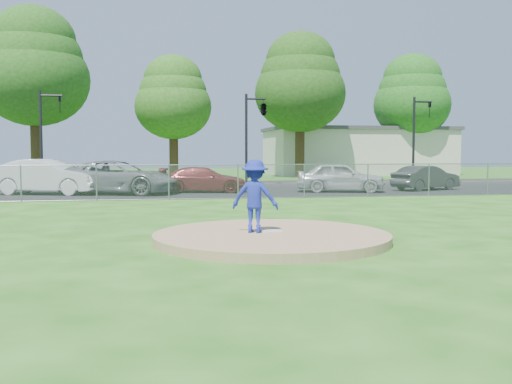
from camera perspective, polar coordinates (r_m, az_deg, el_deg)
The scene contains 21 objects.
ground at distance 22.91m, azimuth -3.55°, elevation -1.12°, with size 120.00×120.00×0.00m, color #1F5713.
pitchers_mound at distance 13.08m, azimuth 1.56°, elevation -4.54°, with size 5.40×5.40×0.20m, color #9C7C55.
pitching_rubber at distance 13.26m, azimuth 1.38°, elevation -3.90°, with size 0.60×0.15×0.04m, color white.
chain_link_fence at distance 24.84m, azimuth -4.10°, elevation 1.01°, with size 40.00×0.06×1.50m, color gray.
parking_lot at distance 29.35m, azimuth -5.03°, elevation 0.01°, with size 50.00×8.00×0.01m, color black.
street at distance 36.81m, azimuth -6.09°, elevation 0.80°, with size 60.00×7.00×0.01m, color black.
commercial_building at distance 53.98m, azimuth 10.01°, elevation 4.06°, with size 16.40×9.40×4.30m.
tree_left at distance 44.89m, azimuth -21.31°, elevation 11.67°, with size 7.84×7.84×12.53m.
tree_center at distance 46.90m, azimuth -8.28°, elevation 9.38°, with size 6.16×6.16×9.84m.
tree_right at distance 46.50m, azimuth 4.44°, elevation 10.92°, with size 7.28×7.28×11.63m.
tree_far_right at distance 53.01m, azimuth 15.32°, elevation 9.29°, with size 6.72×6.72×10.74m.
traffic_signal_left at distance 35.22m, azimuth -20.33°, elevation 5.90°, with size 1.28×0.20×5.60m.
traffic_signal_center at distance 35.38m, azimuth 0.58°, elevation 8.16°, with size 1.42×2.48×5.60m.
traffic_signal_right at distance 38.58m, azimuth 15.82°, elevation 5.81°, with size 1.28×0.20×5.60m.
pitcher at distance 13.05m, azimuth -0.10°, elevation -0.43°, with size 1.08×0.62×1.67m, color navy.
traffic_cone at distance 28.68m, azimuth -18.40°, elevation 0.46°, with size 0.38×0.38×0.73m, color #DB420B.
parked_car_white at distance 29.29m, azimuth -20.12°, elevation 1.44°, with size 1.80×5.16×1.70m, color white.
parked_car_gray at distance 28.50m, azimuth -13.70°, elevation 1.44°, with size 2.70×5.86×1.63m, color slate.
parked_car_darkred at distance 29.11m, azimuth -5.23°, elevation 1.24°, with size 1.79×4.41×1.28m, color maroon.
parked_car_pearl at distance 29.52m, azimuth 8.44°, elevation 1.49°, with size 1.80×4.47×1.52m, color #BBBDC0.
parked_car_charcoal at distance 31.96m, azimuth 16.62°, elevation 1.36°, with size 1.39×3.97×1.31m, color #252528.
Camera 1 is at (-2.64, -12.66, 2.04)m, focal length 40.00 mm.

